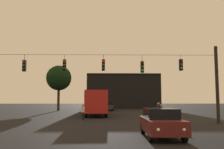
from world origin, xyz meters
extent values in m
plane|color=black|center=(0.00, 24.50, 0.00)|extent=(168.00, 168.00, 0.00)
cylinder|color=black|center=(9.51, 14.89, 3.26)|extent=(0.28, 0.28, 6.53)
cylinder|color=black|center=(0.00, 14.89, 5.75)|extent=(19.02, 0.02, 0.02)
cylinder|color=black|center=(-6.74, 14.89, 5.51)|extent=(0.03, 0.03, 0.46)
cube|color=black|center=(-6.74, 14.89, 4.81)|extent=(0.26, 0.32, 0.95)
sphere|color=red|center=(-6.74, 14.71, 5.11)|extent=(0.20, 0.20, 0.20)
sphere|color=#5B3D0C|center=(-6.74, 14.71, 4.81)|extent=(0.20, 0.20, 0.20)
sphere|color=#0C4219|center=(-6.74, 14.71, 4.51)|extent=(0.20, 0.20, 0.20)
cylinder|color=black|center=(-3.38, 14.89, 5.53)|extent=(0.03, 0.03, 0.42)
cube|color=black|center=(-3.38, 14.89, 4.85)|extent=(0.26, 0.32, 0.95)
sphere|color=red|center=(-3.38, 14.71, 5.15)|extent=(0.20, 0.20, 0.20)
sphere|color=#5B3D0C|center=(-3.38, 14.71, 4.85)|extent=(0.20, 0.20, 0.20)
sphere|color=#0C4219|center=(-3.38, 14.71, 4.55)|extent=(0.20, 0.20, 0.20)
cylinder|color=black|center=(-0.10, 14.89, 5.54)|extent=(0.03, 0.03, 0.40)
cube|color=black|center=(-0.10, 14.89, 4.87)|extent=(0.26, 0.32, 0.95)
sphere|color=red|center=(-0.10, 14.71, 5.17)|extent=(0.20, 0.20, 0.20)
sphere|color=#5B3D0C|center=(-0.10, 14.71, 4.87)|extent=(0.20, 0.20, 0.20)
sphere|color=#0C4219|center=(-0.10, 14.71, 4.57)|extent=(0.20, 0.20, 0.20)
cylinder|color=black|center=(3.18, 14.89, 5.47)|extent=(0.03, 0.03, 0.55)
cube|color=black|center=(3.18, 14.89, 4.72)|extent=(0.26, 0.32, 0.95)
sphere|color=#510A0A|center=(3.18, 14.71, 5.02)|extent=(0.20, 0.20, 0.20)
sphere|color=#5B3D0C|center=(3.18, 14.71, 4.72)|extent=(0.20, 0.20, 0.20)
sphere|color=#1EE04C|center=(3.18, 14.71, 4.42)|extent=(0.20, 0.20, 0.20)
cylinder|color=black|center=(6.48, 14.89, 5.56)|extent=(0.03, 0.03, 0.36)
cube|color=black|center=(6.48, 14.89, 4.91)|extent=(0.26, 0.32, 0.95)
sphere|color=#510A0A|center=(6.48, 14.71, 5.21)|extent=(0.20, 0.20, 0.20)
sphere|color=#5B3D0C|center=(6.48, 14.71, 4.91)|extent=(0.20, 0.20, 0.20)
sphere|color=#1EE04C|center=(6.48, 14.71, 4.61)|extent=(0.20, 0.20, 0.20)
cube|color=#B21E19|center=(-1.21, 25.84, 1.75)|extent=(3.04, 11.11, 2.50)
cube|color=black|center=(-1.21, 25.84, 2.36)|extent=(3.05, 10.45, 0.70)
cylinder|color=black|center=(-2.52, 29.74, 0.50)|extent=(0.33, 1.01, 1.00)
cylinder|color=black|center=(-0.30, 29.85, 0.50)|extent=(0.33, 1.01, 1.00)
cylinder|color=black|center=(-2.21, 23.59, 0.50)|extent=(0.33, 1.01, 1.00)
cylinder|color=black|center=(0.01, 23.70, 0.50)|extent=(0.33, 1.01, 1.00)
cylinder|color=black|center=(-2.11, 21.61, 0.50)|extent=(0.33, 1.01, 1.00)
cylinder|color=black|center=(0.10, 21.72, 0.50)|extent=(0.33, 1.01, 1.00)
cube|color=beige|center=(-1.38, 29.14, 2.36)|extent=(2.60, 0.93, 0.56)
cube|color=beige|center=(-1.08, 23.10, 2.36)|extent=(2.60, 0.93, 0.56)
cube|color=#511919|center=(3.09, 7.32, 0.66)|extent=(1.84, 4.32, 0.68)
cube|color=black|center=(3.09, 7.47, 1.26)|extent=(1.61, 2.34, 0.52)
cylinder|color=black|center=(3.87, 5.90, 0.32)|extent=(0.23, 0.64, 0.64)
cylinder|color=black|center=(2.29, 5.91, 0.32)|extent=(0.23, 0.64, 0.64)
cylinder|color=black|center=(3.89, 8.73, 0.32)|extent=(0.23, 0.64, 0.64)
cylinder|color=black|center=(2.31, 8.75, 0.32)|extent=(0.23, 0.64, 0.64)
sphere|color=white|center=(3.65, 5.22, 0.66)|extent=(0.18, 0.18, 0.18)
sphere|color=white|center=(2.49, 5.23, 0.66)|extent=(0.18, 0.18, 0.18)
cube|color=#2D2D33|center=(0.34, 37.65, 0.66)|extent=(2.27, 4.47, 0.68)
cube|color=black|center=(0.32, 37.50, 1.26)|extent=(1.83, 2.48, 0.52)
cylinder|color=black|center=(-0.29, 39.14, 0.32)|extent=(0.29, 0.66, 0.64)
cylinder|color=black|center=(1.28, 38.97, 0.32)|extent=(0.29, 0.66, 0.64)
cylinder|color=black|center=(-0.60, 36.32, 0.32)|extent=(0.29, 0.66, 0.64)
cylinder|color=black|center=(0.97, 36.15, 0.32)|extent=(0.29, 0.66, 0.64)
sphere|color=white|center=(0.00, 39.80, 0.66)|extent=(0.18, 0.18, 0.18)
sphere|color=white|center=(1.15, 39.67, 0.66)|extent=(0.18, 0.18, 0.18)
cylinder|color=black|center=(5.05, 16.33, 0.39)|extent=(0.14, 0.14, 0.78)
cylinder|color=black|center=(5.00, 16.48, 0.39)|extent=(0.14, 0.14, 0.78)
cube|color=#2D4C7F|center=(5.03, 16.40, 1.07)|extent=(0.34, 0.42, 0.58)
sphere|color=#8C6B51|center=(5.03, 16.40, 1.46)|extent=(0.21, 0.21, 0.21)
cylinder|color=black|center=(4.62, 15.35, 0.43)|extent=(0.14, 0.14, 0.85)
cylinder|color=black|center=(4.64, 15.51, 0.43)|extent=(0.14, 0.14, 0.85)
cube|color=black|center=(4.63, 15.43, 1.17)|extent=(0.27, 0.38, 0.64)
sphere|color=#8C6B51|center=(4.63, 15.43, 1.61)|extent=(0.23, 0.23, 0.23)
cylinder|color=black|center=(-2.15, 18.38, 0.37)|extent=(0.14, 0.14, 0.75)
cylinder|color=black|center=(-2.09, 18.23, 0.37)|extent=(0.14, 0.14, 0.75)
cube|color=silver|center=(-2.12, 18.31, 1.03)|extent=(0.36, 0.42, 0.56)
sphere|color=#8C6B51|center=(-2.12, 18.31, 1.41)|extent=(0.20, 0.20, 0.20)
cube|color=black|center=(3.74, 50.79, 3.48)|extent=(15.68, 8.81, 6.95)
cube|color=black|center=(3.74, 50.79, 7.20)|extent=(15.68, 8.81, 0.50)
cylinder|color=#2D2116|center=(-8.33, 38.09, 2.09)|extent=(0.43, 0.43, 4.19)
sphere|color=black|center=(-8.33, 38.09, 5.73)|extent=(4.42, 4.42, 4.42)
camera|label=1|loc=(0.24, -6.05, 2.02)|focal=40.15mm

